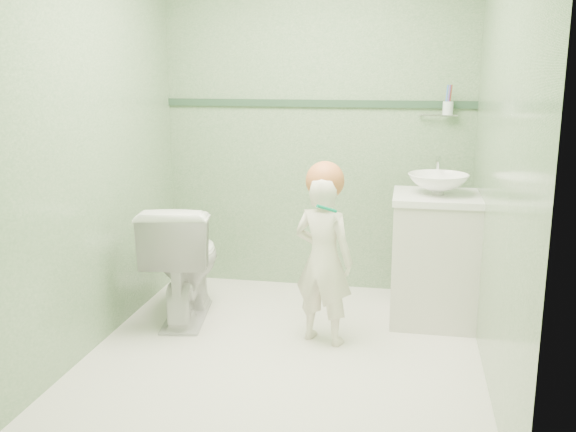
# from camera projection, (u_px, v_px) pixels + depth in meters

# --- Properties ---
(ground) EXTENTS (2.50, 2.50, 0.00)m
(ground) POSITION_uv_depth(u_px,v_px,m) (283.00, 355.00, 3.65)
(ground) COLOR white
(ground) RESTS_ON ground
(room_shell) EXTENTS (2.50, 2.54, 2.40)m
(room_shell) POSITION_uv_depth(u_px,v_px,m) (283.00, 145.00, 3.38)
(room_shell) COLOR gray
(room_shell) RESTS_ON ground
(trim_stripe) EXTENTS (2.20, 0.02, 0.05)m
(trim_stripe) POSITION_uv_depth(u_px,v_px,m) (317.00, 103.00, 4.53)
(trim_stripe) COLOR #2B4833
(trim_stripe) RESTS_ON room_shell
(vanity) EXTENTS (0.52, 0.50, 0.80)m
(vanity) POSITION_uv_depth(u_px,v_px,m) (434.00, 261.00, 4.07)
(vanity) COLOR beige
(vanity) RESTS_ON ground
(counter) EXTENTS (0.54, 0.52, 0.04)m
(counter) POSITION_uv_depth(u_px,v_px,m) (437.00, 197.00, 3.98)
(counter) COLOR white
(counter) RESTS_ON vanity
(basin) EXTENTS (0.37, 0.37, 0.13)m
(basin) POSITION_uv_depth(u_px,v_px,m) (438.00, 184.00, 3.96)
(basin) COLOR white
(basin) RESTS_ON counter
(faucet) EXTENTS (0.03, 0.13, 0.18)m
(faucet) POSITION_uv_depth(u_px,v_px,m) (438.00, 167.00, 4.12)
(faucet) COLOR silver
(faucet) RESTS_ON counter
(cup_holder) EXTENTS (0.26, 0.07, 0.21)m
(cup_holder) POSITION_uv_depth(u_px,v_px,m) (447.00, 108.00, 4.32)
(cup_holder) COLOR silver
(cup_holder) RESTS_ON room_shell
(toilet) EXTENTS (0.54, 0.82, 0.77)m
(toilet) POSITION_uv_depth(u_px,v_px,m) (184.00, 260.00, 4.12)
(toilet) COLOR white
(toilet) RESTS_ON ground
(toddler) EXTENTS (0.42, 0.35, 1.00)m
(toddler) POSITION_uv_depth(u_px,v_px,m) (323.00, 260.00, 3.73)
(toddler) COLOR silver
(toddler) RESTS_ON ground
(hair_cap) EXTENTS (0.22, 0.22, 0.22)m
(hair_cap) POSITION_uv_depth(u_px,v_px,m) (325.00, 181.00, 3.65)
(hair_cap) COLOR #C46D39
(hair_cap) RESTS_ON toddler
(teal_toothbrush) EXTENTS (0.11, 0.14, 0.08)m
(teal_toothbrush) POSITION_uv_depth(u_px,v_px,m) (326.00, 208.00, 3.51)
(teal_toothbrush) COLOR #00895E
(teal_toothbrush) RESTS_ON toddler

